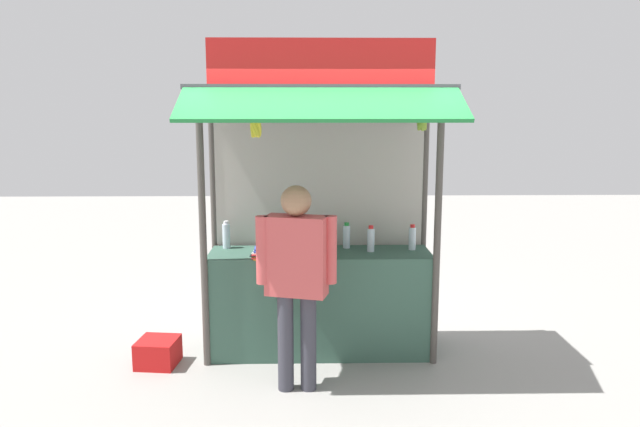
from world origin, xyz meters
name	(u,v)px	position (x,y,z in m)	size (l,w,h in m)	color
ground_plane	(320,351)	(0.00, 0.00, 0.00)	(20.00, 20.00, 0.00)	gray
stall_counter	(320,302)	(0.00, 0.00, 0.47)	(1.97, 0.55, 0.93)	#385B4C
stall_structure	(320,175)	(0.00, 0.06, 1.62)	(2.17, 1.35, 2.73)	#4C4742
water_bottle_back_left	(371,239)	(0.45, 0.02, 1.04)	(0.07, 0.07, 0.24)	silver
water_bottle_mid_left	(412,238)	(0.84, 0.08, 1.04)	(0.07, 0.07, 0.23)	silver
water_bottle_rear_center	(347,236)	(0.25, 0.16, 1.04)	(0.07, 0.07, 0.24)	silver
water_bottle_back_right	(266,238)	(-0.48, 0.03, 1.05)	(0.07, 0.07, 0.26)	silver
water_bottle_center	(226,235)	(-0.85, 0.18, 1.05)	(0.07, 0.07, 0.25)	silver
magazine_stack_front_left	(306,253)	(-0.13, -0.16, 0.96)	(0.22, 0.27, 0.06)	yellow
magazine_stack_far_left	(263,253)	(-0.49, -0.18, 0.97)	(0.20, 0.25, 0.08)	orange
banana_bunch_inner_right	(422,122)	(0.81, -0.37, 2.09)	(0.10, 0.10, 0.24)	#332D23
banana_bunch_leftmost	(256,128)	(-0.52, -0.38, 2.04)	(0.10, 0.10, 0.29)	#332D23
vendor_person	(297,269)	(-0.19, -0.76, 0.98)	(0.62, 0.31, 1.63)	#383842
plastic_crate	(158,352)	(-1.41, -0.27, 0.12)	(0.33, 0.33, 0.23)	red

